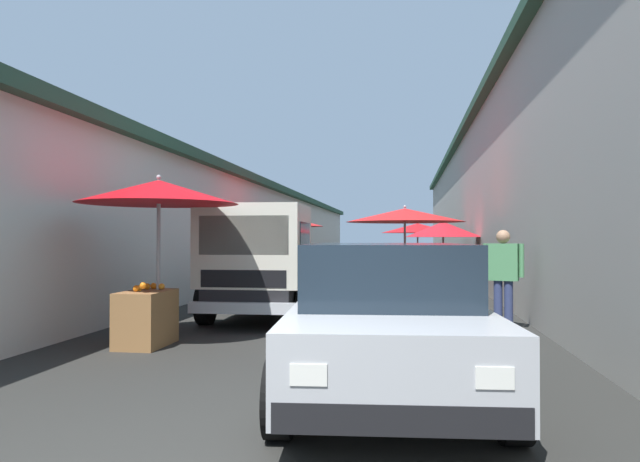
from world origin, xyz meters
TOP-DOWN VIEW (x-y plane):
  - ground at (13.50, 0.00)m, footprint 90.00×90.00m
  - building_left_whitewash at (15.75, 7.04)m, footprint 49.80×7.50m
  - building_right_concrete at (15.75, -7.04)m, footprint 49.80×7.50m
  - fruit_stall_far_right at (4.79, 2.13)m, footprint 2.29×2.29m
  - fruit_stall_near_left at (17.07, -1.81)m, footprint 2.52×2.52m
  - fruit_stall_mid_lane at (10.63, -1.40)m, footprint 2.81×2.81m
  - fruit_stall_near_right at (13.27, 2.36)m, footprint 2.86×2.86m
  - fruit_stall_far_left at (14.20, -2.57)m, footprint 2.26×2.26m
  - hatchback_car at (2.74, -1.20)m, footprint 4.03×2.17m
  - delivery_truck at (7.31, 1.19)m, footprint 4.96×2.06m
  - vendor_by_crates at (6.75, -2.99)m, footprint 0.34×0.63m
  - parked_scooter at (15.73, -2.73)m, footprint 1.65×0.62m

SIDE VIEW (x-z plane):
  - ground at x=13.50m, z-range 0.00..0.00m
  - parked_scooter at x=15.73m, z-range -0.12..1.02m
  - hatchback_car at x=2.74m, z-range 0.01..1.46m
  - vendor_by_crates at x=6.75m, z-range 0.13..1.77m
  - delivery_truck at x=7.31m, z-range 0.00..2.08m
  - fruit_stall_far_left at x=14.20m, z-range 0.46..2.55m
  - fruit_stall_near_left at x=17.07m, z-range 0.55..2.65m
  - fruit_stall_mid_lane at x=10.63m, z-range 0.65..2.94m
  - building_left_whitewash at x=15.75m, z-range 0.01..3.58m
  - fruit_stall_near_right at x=13.27m, z-range 0.65..2.96m
  - fruit_stall_far_right at x=4.79m, z-range 0.63..3.05m
  - building_right_concrete at x=15.75m, z-range 0.01..5.45m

